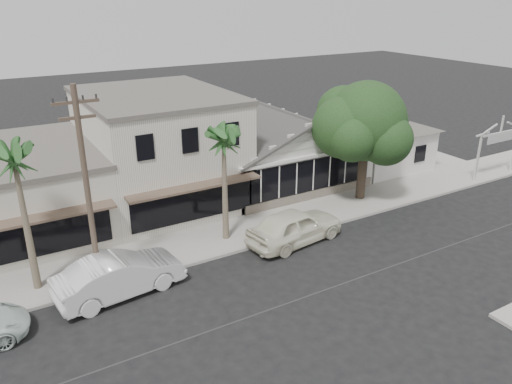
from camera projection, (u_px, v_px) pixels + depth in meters
ground at (334, 287)px, 22.21m from camera, size 140.00×140.00×0.00m
sidewalk_north at (113, 265)px, 23.80m from camera, size 90.00×3.50×0.15m
corner_shop at (278, 145)px, 33.55m from camera, size 10.40×8.60×5.10m
side_cottage at (377, 147)px, 37.05m from camera, size 6.00×6.00×3.00m
arch_sign at (500, 135)px, 33.93m from camera, size 4.12×0.12×3.95m
row_building_near at (158, 150)px, 30.37m from camera, size 8.00×10.00×6.50m
utility_pole at (87, 188)px, 20.33m from camera, size 1.80×0.24×9.00m
car_0 at (295, 226)px, 25.85m from camera, size 5.64×2.86×1.84m
car_1 at (120, 275)px, 21.39m from camera, size 5.70×2.56×1.82m
shade_tree at (363, 123)px, 29.85m from camera, size 6.72×6.07×7.45m
palm_east at (224, 138)px, 24.28m from camera, size 2.75×2.75×6.62m
palm_mid at (14, 158)px, 19.70m from camera, size 2.60×2.60×7.15m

